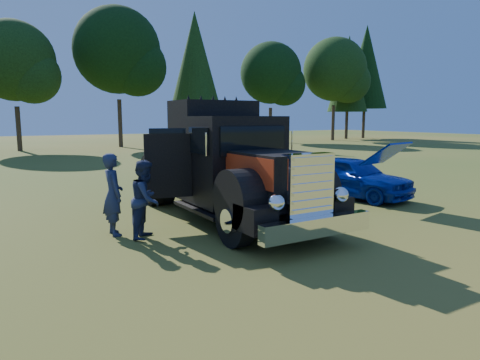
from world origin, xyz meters
name	(u,v)px	position (x,y,z in m)	size (l,w,h in m)	color
ground	(296,226)	(0.00, 0.00, 0.00)	(120.00, 120.00, 0.00)	#2C5117
treeline	(60,49)	(-0.97, 27.56, 7.70)	(72.10, 24.04, 13.84)	#2D2116
diamond_t_truck	(229,170)	(-1.05, 1.38, 1.28)	(3.37, 7.16, 3.00)	black
hotrod_coupe	(351,176)	(3.86, 2.07, 0.68)	(2.39, 4.35, 1.89)	#0E07A6
spectator_near	(113,194)	(-3.93, 1.45, 0.90)	(0.66, 0.43, 1.81)	#20324C
spectator_far	(146,199)	(-3.39, 0.87, 0.84)	(0.82, 0.64, 1.68)	#1E2546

